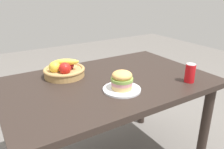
% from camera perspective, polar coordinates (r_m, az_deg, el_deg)
% --- Properties ---
extents(dining_table, '(1.40, 0.90, 0.75)m').
position_cam_1_polar(dining_table, '(1.58, -0.87, -4.79)').
color(dining_table, '#2D231E').
rests_on(dining_table, ground_plane).
extents(plate, '(0.23, 0.23, 0.01)m').
position_cam_1_polar(plate, '(1.39, 2.49, -3.78)').
color(plate, white).
rests_on(plate, dining_table).
extents(sandwich, '(0.14, 0.14, 0.12)m').
position_cam_1_polar(sandwich, '(1.36, 2.53, -1.33)').
color(sandwich, '#E5BC75').
rests_on(sandwich, plate).
extents(soda_can, '(0.07, 0.07, 0.13)m').
position_cam_1_polar(soda_can, '(1.58, 19.11, 0.36)').
color(soda_can, red).
rests_on(soda_can, dining_table).
extents(fruit_basket, '(0.29, 0.29, 0.14)m').
position_cam_1_polar(fruit_basket, '(1.62, -12.04, 1.11)').
color(fruit_basket, tan).
rests_on(fruit_basket, dining_table).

